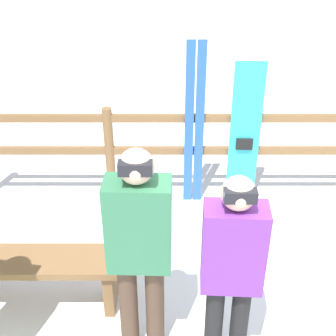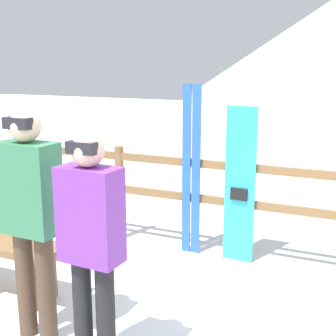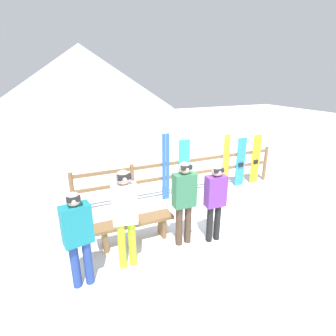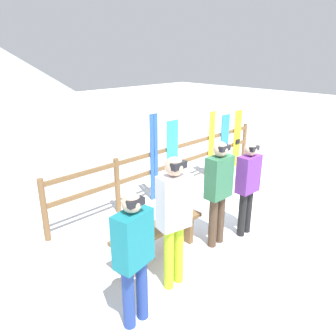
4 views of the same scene
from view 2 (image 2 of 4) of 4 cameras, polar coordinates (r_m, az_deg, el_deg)
The scene contains 5 objects.
fence at distance 4.76m, azimuth 9.09°, elevation -3.67°, with size 5.78×0.10×1.07m.
person_plaid_green at distance 3.40m, azimuth -16.42°, elevation -4.93°, with size 0.42×0.24×1.68m.
person_purple at distance 2.98m, azimuth -9.36°, elevation -8.33°, with size 0.40×0.23×1.58m.
ski_pair_blue at distance 4.81m, azimuth 2.84°, elevation -0.37°, with size 0.20×0.02×1.78m.
snowboard_cyan at distance 4.68m, azimuth 8.75°, elevation -2.22°, with size 0.31×0.06×1.57m.
Camera 2 is at (1.15, -2.66, 1.99)m, focal length 50.00 mm.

